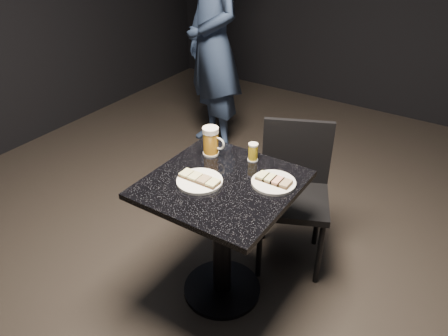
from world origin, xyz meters
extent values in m
plane|color=black|center=(0.00, 0.00, 0.00)|extent=(6.00, 6.00, 0.00)
cylinder|color=white|center=(-0.09, -0.06, 0.76)|extent=(0.23, 0.23, 0.01)
cylinder|color=silver|center=(0.22, 0.12, 0.76)|extent=(0.22, 0.22, 0.01)
imported|color=navy|center=(-1.03, 1.44, 0.93)|extent=(0.81, 0.73, 1.86)
cylinder|color=black|center=(0.00, 0.00, 0.01)|extent=(0.44, 0.44, 0.03)
cylinder|color=black|center=(0.00, 0.00, 0.37)|extent=(0.10, 0.10, 0.69)
cube|color=black|center=(0.00, 0.00, 0.73)|extent=(0.70, 0.70, 0.03)
cylinder|color=silver|center=(-0.20, 0.20, 0.76)|extent=(0.09, 0.09, 0.01)
cylinder|color=orange|center=(-0.20, 0.20, 0.82)|extent=(0.08, 0.08, 0.12)
cylinder|color=white|center=(-0.20, 0.20, 0.89)|extent=(0.09, 0.09, 0.03)
torus|color=white|center=(-0.15, 0.20, 0.82)|extent=(0.07, 0.01, 0.07)
cylinder|color=white|center=(0.02, 0.26, 0.75)|extent=(0.06, 0.06, 0.01)
cylinder|color=gold|center=(0.02, 0.26, 0.80)|extent=(0.05, 0.05, 0.08)
cylinder|color=silver|center=(0.02, 0.26, 0.84)|extent=(0.05, 0.05, 0.01)
cube|color=black|center=(0.20, 0.44, 0.45)|extent=(0.53, 0.53, 0.04)
cylinder|color=black|center=(0.11, 0.22, 0.21)|extent=(0.03, 0.03, 0.43)
cylinder|color=black|center=(0.42, 0.36, 0.21)|extent=(0.03, 0.03, 0.43)
cylinder|color=black|center=(-0.03, 0.53, 0.21)|extent=(0.03, 0.03, 0.43)
cylinder|color=black|center=(0.28, 0.67, 0.21)|extent=(0.03, 0.03, 0.43)
cube|color=black|center=(0.12, 0.61, 0.67)|extent=(0.38, 0.19, 0.40)
cube|color=#4C3521|center=(-0.17, -0.06, 0.77)|extent=(0.05, 0.07, 0.01)
cube|color=#D1D184|center=(-0.17, -0.06, 0.78)|extent=(0.05, 0.07, 0.01)
cube|color=#4C3521|center=(-0.11, -0.06, 0.77)|extent=(0.05, 0.07, 0.01)
cube|color=#D1D184|center=(-0.11, -0.06, 0.78)|extent=(0.05, 0.07, 0.01)
cube|color=#4C3521|center=(-0.06, -0.06, 0.77)|extent=(0.05, 0.07, 0.01)
cube|color=#8C7251|center=(-0.06, -0.06, 0.78)|extent=(0.05, 0.07, 0.01)
cube|color=#4C3521|center=(-0.01, -0.06, 0.77)|extent=(0.05, 0.07, 0.01)
cube|color=#D1D184|center=(-0.01, -0.06, 0.78)|extent=(0.05, 0.07, 0.01)
cube|color=#4C3521|center=(0.16, 0.12, 0.77)|extent=(0.05, 0.07, 0.01)
cube|color=#D1D184|center=(0.16, 0.12, 0.78)|extent=(0.05, 0.07, 0.01)
cube|color=#4C3521|center=(0.20, 0.12, 0.77)|extent=(0.05, 0.07, 0.01)
cube|color=#D1D184|center=(0.20, 0.12, 0.78)|extent=(0.05, 0.07, 0.01)
cube|color=#4C3521|center=(0.24, 0.12, 0.77)|extent=(0.05, 0.07, 0.01)
cube|color=tan|center=(0.24, 0.12, 0.78)|extent=(0.05, 0.07, 0.01)
cube|color=#4C3521|center=(0.28, 0.12, 0.77)|extent=(0.05, 0.07, 0.01)
cube|color=#8C7251|center=(0.28, 0.12, 0.78)|extent=(0.05, 0.07, 0.01)
camera|label=1|loc=(0.98, -1.48, 1.93)|focal=35.00mm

